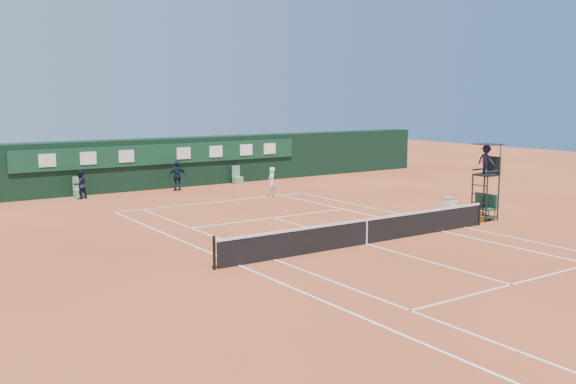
% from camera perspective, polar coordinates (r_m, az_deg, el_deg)
% --- Properties ---
extents(ground, '(90.00, 90.00, 0.00)m').
position_cam_1_polar(ground, '(24.26, 6.97, -4.62)').
color(ground, '#B6502B').
rests_on(ground, ground).
extents(court_lines, '(11.05, 23.85, 0.01)m').
position_cam_1_polar(court_lines, '(24.26, 6.97, -4.61)').
color(court_lines, silver).
rests_on(court_lines, ground).
extents(tennis_net, '(12.90, 0.10, 1.10)m').
position_cam_1_polar(tennis_net, '(24.15, 6.99, -3.44)').
color(tennis_net, black).
rests_on(tennis_net, ground).
extents(back_wall, '(40.00, 1.65, 3.00)m').
position_cam_1_polar(back_wall, '(39.87, -11.07, 2.58)').
color(back_wall, black).
rests_on(back_wall, ground).
extents(linesman_chair_left, '(0.55, 0.50, 1.15)m').
position_cam_1_polar(linesman_chair_left, '(36.99, -18.08, 0.02)').
color(linesman_chair_left, '#629671').
rests_on(linesman_chair_left, ground).
extents(linesman_chair_right, '(0.55, 0.50, 1.15)m').
position_cam_1_polar(linesman_chair_right, '(40.88, -4.52, 1.17)').
color(linesman_chair_right, '#5E906A').
rests_on(linesman_chair_right, ground).
extents(umpire_chair, '(0.96, 0.95, 3.42)m').
position_cam_1_polar(umpire_chair, '(29.74, 17.23, 2.27)').
color(umpire_chair, black).
rests_on(umpire_chair, ground).
extents(player_bench, '(0.55, 1.20, 1.10)m').
position_cam_1_polar(player_bench, '(30.59, 17.00, -1.08)').
color(player_bench, '#1B4528').
rests_on(player_bench, ground).
extents(tennis_bag, '(0.40, 0.78, 0.28)m').
position_cam_1_polar(tennis_bag, '(29.57, 16.28, -2.27)').
color(tennis_bag, black).
rests_on(tennis_bag, ground).
extents(cooler, '(0.57, 0.57, 0.65)m').
position_cam_1_polar(cooler, '(32.05, 14.09, -1.04)').
color(cooler, white).
rests_on(cooler, ground).
extents(tennis_ball, '(0.07, 0.07, 0.07)m').
position_cam_1_polar(tennis_ball, '(33.65, -1.08, -0.85)').
color(tennis_ball, '#B9CC2F').
rests_on(tennis_ball, ground).
extents(player, '(0.72, 0.68, 1.66)m').
position_cam_1_polar(player, '(35.22, -1.49, 0.87)').
color(player, white).
rests_on(player, ground).
extents(ball_kid_left, '(0.86, 0.73, 1.54)m').
position_cam_1_polar(ball_kid_left, '(36.40, -17.99, 0.61)').
color(ball_kid_left, black).
rests_on(ball_kid_left, ground).
extents(ball_kid_right, '(1.10, 0.64, 1.75)m').
position_cam_1_polar(ball_kid_right, '(38.21, -9.79, 1.41)').
color(ball_kid_right, black).
rests_on(ball_kid_right, ground).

